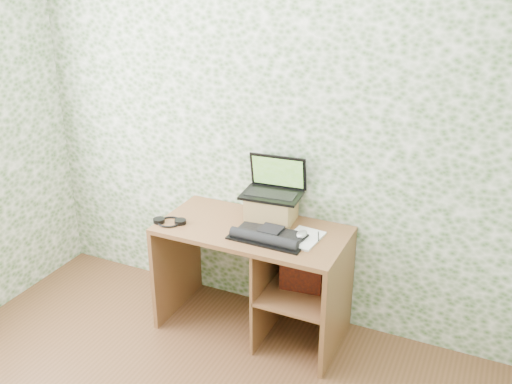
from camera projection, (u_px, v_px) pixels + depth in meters
The scene contains 10 objects.
wall_back at pixel (273, 132), 3.65m from camera, with size 3.50×3.50×0.00m, color silver.
desk at pixel (265, 266), 3.70m from camera, with size 1.20×0.60×0.75m.
riser at pixel (271, 209), 3.66m from camera, with size 0.29×0.24×0.18m, color #9D7A46.
laptop at pixel (274, 186), 3.64m from camera, with size 0.39×0.29×0.25m.
keyboard at pixel (268, 236), 3.46m from camera, with size 0.47×0.24×0.07m.
headphones at pixel (170, 222), 3.67m from camera, with size 0.21×0.19×0.03m.
notepad at pixel (303, 238), 3.47m from camera, with size 0.19×0.27×0.01m, color white.
mouse at pixel (302, 236), 3.45m from camera, with size 0.06×0.10×0.03m, color #BABABC.
pen at pixel (318, 236), 3.47m from camera, with size 0.01×0.01×0.11m, color black.
red_box at pixel (302, 267), 3.55m from camera, with size 0.27×0.09×0.32m, color maroon.
Camera 1 is at (1.37, -1.48, 2.38)m, focal length 40.00 mm.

